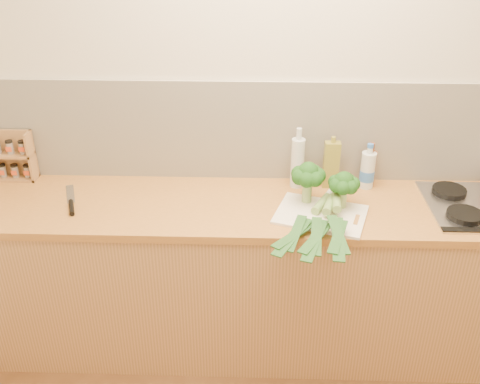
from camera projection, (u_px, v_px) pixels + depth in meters
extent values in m
plane|color=beige|center=(281.00, 108.00, 2.75)|extent=(3.50, 0.00, 3.50)
cube|color=silver|center=(280.00, 132.00, 2.80)|extent=(3.20, 0.02, 0.54)
cube|color=tan|center=(277.00, 279.00, 2.90)|extent=(3.20, 0.60, 0.86)
cube|color=#B97636|center=(280.00, 207.00, 2.68)|extent=(3.20, 0.62, 0.04)
cylinder|color=black|center=(465.00, 215.00, 2.53)|extent=(0.17, 0.17, 0.03)
cylinder|color=black|center=(449.00, 191.00, 2.74)|extent=(0.17, 0.17, 0.03)
cube|color=white|center=(321.00, 215.00, 2.57)|extent=(0.49, 0.42, 0.01)
cylinder|color=#95B66A|center=(307.00, 193.00, 2.65)|extent=(0.05, 0.05, 0.10)
sphere|color=#10390F|center=(308.00, 172.00, 2.60)|extent=(0.10, 0.10, 0.10)
sphere|color=#10390F|center=(318.00, 176.00, 2.60)|extent=(0.08, 0.08, 0.08)
sphere|color=#10390F|center=(314.00, 172.00, 2.64)|extent=(0.08, 0.08, 0.08)
sphere|color=#10390F|center=(305.00, 171.00, 2.65)|extent=(0.08, 0.08, 0.08)
sphere|color=#10390F|center=(299.00, 173.00, 2.62)|extent=(0.08, 0.08, 0.08)
sphere|color=#10390F|center=(300.00, 177.00, 2.59)|extent=(0.08, 0.08, 0.08)
sphere|color=#10390F|center=(307.00, 180.00, 2.56)|extent=(0.08, 0.08, 0.08)
sphere|color=#10390F|center=(315.00, 179.00, 2.57)|extent=(0.08, 0.08, 0.08)
cylinder|color=#95B66A|center=(342.00, 199.00, 2.61)|extent=(0.04, 0.04, 0.08)
sphere|color=#10390F|center=(344.00, 181.00, 2.56)|extent=(0.09, 0.09, 0.09)
sphere|color=#10390F|center=(353.00, 184.00, 2.57)|extent=(0.07, 0.07, 0.07)
sphere|color=#10390F|center=(349.00, 181.00, 2.60)|extent=(0.07, 0.07, 0.07)
sphere|color=#10390F|center=(341.00, 180.00, 2.60)|extent=(0.07, 0.07, 0.07)
sphere|color=#10390F|center=(335.00, 182.00, 2.58)|extent=(0.07, 0.07, 0.07)
sphere|color=#10390F|center=(336.00, 186.00, 2.55)|extent=(0.07, 0.07, 0.07)
sphere|color=#10390F|center=(343.00, 188.00, 2.53)|extent=(0.07, 0.07, 0.07)
sphere|color=#10390F|center=(351.00, 187.00, 2.54)|extent=(0.07, 0.07, 0.07)
cylinder|color=white|center=(332.00, 192.00, 2.72)|extent=(0.10, 0.14, 0.04)
cylinder|color=#779D4E|center=(321.00, 204.00, 2.61)|extent=(0.11, 0.17, 0.04)
cube|color=#1B4C1E|center=(295.00, 235.00, 2.37)|extent=(0.22, 0.26, 0.02)
cube|color=#1B4C1E|center=(293.00, 236.00, 2.35)|extent=(0.20, 0.32, 0.01)
cube|color=#1B4C1E|center=(296.00, 233.00, 2.37)|extent=(0.12, 0.28, 0.02)
cylinder|color=white|center=(335.00, 192.00, 2.68)|extent=(0.08, 0.13, 0.04)
cylinder|color=#779D4E|center=(329.00, 205.00, 2.56)|extent=(0.09, 0.16, 0.04)
cube|color=#1B4C1E|center=(316.00, 238.00, 2.31)|extent=(0.18, 0.29, 0.02)
cube|color=#1B4C1E|center=(315.00, 240.00, 2.29)|extent=(0.15, 0.34, 0.01)
cube|color=#1B4C1E|center=(316.00, 236.00, 2.32)|extent=(0.07, 0.28, 0.02)
cylinder|color=white|center=(336.00, 188.00, 2.67)|extent=(0.05, 0.13, 0.04)
cylinder|color=#779D4E|center=(337.00, 201.00, 2.55)|extent=(0.06, 0.16, 0.04)
cube|color=#1B4C1E|center=(338.00, 236.00, 2.29)|extent=(0.13, 0.30, 0.02)
cube|color=#1B4C1E|center=(338.00, 238.00, 2.27)|extent=(0.09, 0.34, 0.01)
cube|color=#1B4C1E|center=(338.00, 234.00, 2.30)|extent=(0.07, 0.28, 0.02)
cube|color=silver|center=(70.00, 194.00, 2.76)|extent=(0.10, 0.20, 0.00)
cylinder|color=black|center=(71.00, 208.00, 2.62)|extent=(0.07, 0.13, 0.02)
cube|color=#AE754A|center=(15.00, 153.00, 2.88)|extent=(0.23, 0.01, 0.27)
cube|color=#AE754A|center=(17.00, 178.00, 2.91)|extent=(0.23, 0.09, 0.01)
cube|color=#AE754A|center=(12.00, 155.00, 2.85)|extent=(0.23, 0.09, 0.01)
cube|color=#AE754A|center=(32.00, 156.00, 2.85)|extent=(0.01, 0.09, 0.27)
cylinder|color=gray|center=(3.00, 171.00, 2.90)|extent=(0.04, 0.04, 0.06)
cylinder|color=gray|center=(15.00, 171.00, 2.89)|extent=(0.04, 0.04, 0.06)
cylinder|color=gray|center=(28.00, 172.00, 2.89)|extent=(0.04, 0.04, 0.06)
cylinder|color=gray|center=(10.00, 148.00, 2.83)|extent=(0.04, 0.04, 0.06)
cylinder|color=gray|center=(23.00, 148.00, 2.83)|extent=(0.04, 0.04, 0.06)
cube|color=#9C9633|center=(331.00, 165.00, 2.78)|extent=(0.08, 0.05, 0.25)
cylinder|color=#9C9633|center=(333.00, 140.00, 2.71)|extent=(0.02, 0.02, 0.03)
cylinder|color=silver|center=(297.00, 163.00, 2.78)|extent=(0.07, 0.07, 0.27)
cylinder|color=silver|center=(299.00, 134.00, 2.70)|extent=(0.03, 0.03, 0.06)
cylinder|color=brown|center=(369.00, 169.00, 2.81)|extent=(0.06, 0.06, 0.19)
cylinder|color=brown|center=(372.00, 148.00, 2.75)|extent=(0.03, 0.03, 0.05)
cylinder|color=silver|center=(367.00, 170.00, 2.79)|extent=(0.08, 0.08, 0.20)
cylinder|color=silver|center=(370.00, 150.00, 2.74)|extent=(0.03, 0.03, 0.03)
cylinder|color=blue|center=(367.00, 175.00, 2.80)|extent=(0.08, 0.08, 0.06)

